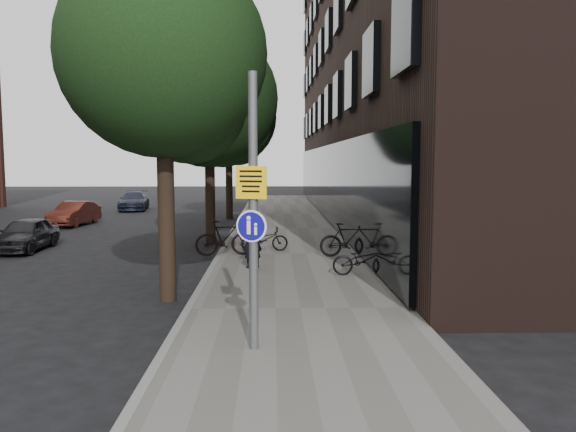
{
  "coord_description": "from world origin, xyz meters",
  "views": [
    {
      "loc": [
        -0.29,
        -7.62,
        3.05
      ],
      "look_at": [
        -0.01,
        3.06,
        2.0
      ],
      "focal_mm": 35.0,
      "sensor_mm": 36.0,
      "label": 1
    }
  ],
  "objects_px": {
    "signpost": "(253,212)",
    "parked_car_near": "(26,234)",
    "pedestrian": "(252,240)",
    "parked_bike_facade_near": "(363,260)"
  },
  "relations": [
    {
      "from": "signpost",
      "to": "parked_car_near",
      "type": "xyz_separation_m",
      "value": [
        -8.14,
        10.63,
        -1.71
      ]
    },
    {
      "from": "signpost",
      "to": "pedestrian",
      "type": "height_order",
      "value": "signpost"
    },
    {
      "from": "parked_bike_facade_near",
      "to": "parked_car_near",
      "type": "xyz_separation_m",
      "value": [
        -10.73,
        5.06,
        0.04
      ]
    },
    {
      "from": "parked_bike_facade_near",
      "to": "signpost",
      "type": "bearing_deg",
      "value": 159.3
    },
    {
      "from": "pedestrian",
      "to": "parked_car_near",
      "type": "height_order",
      "value": "pedestrian"
    },
    {
      "from": "pedestrian",
      "to": "parked_car_near",
      "type": "bearing_deg",
      "value": -44.97
    },
    {
      "from": "signpost",
      "to": "parked_car_near",
      "type": "relative_size",
      "value": 1.29
    },
    {
      "from": "parked_car_near",
      "to": "parked_bike_facade_near",
      "type": "bearing_deg",
      "value": -25.42
    },
    {
      "from": "signpost",
      "to": "parked_bike_facade_near",
      "type": "distance_m",
      "value": 6.39
    },
    {
      "from": "signpost",
      "to": "parked_car_near",
      "type": "bearing_deg",
      "value": 146.7
    }
  ]
}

